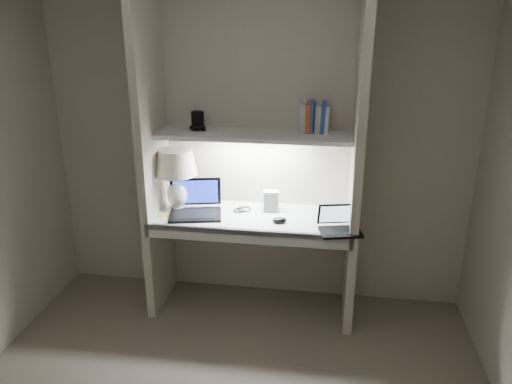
% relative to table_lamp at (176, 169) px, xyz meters
% --- Properties ---
extents(back_wall, '(3.20, 0.01, 2.50)m').
position_rel_table_lamp_xyz_m(back_wall, '(0.58, 0.22, 0.17)').
color(back_wall, beige).
rests_on(back_wall, floor).
extents(alcove_panel_left, '(0.06, 0.55, 2.50)m').
position_rel_table_lamp_xyz_m(alcove_panel_left, '(-0.15, -0.05, 0.17)').
color(alcove_panel_left, beige).
rests_on(alcove_panel_left, floor).
extents(alcove_panel_right, '(0.06, 0.55, 2.50)m').
position_rel_table_lamp_xyz_m(alcove_panel_right, '(1.31, -0.05, 0.17)').
color(alcove_panel_right, beige).
rests_on(alcove_panel_right, floor).
extents(desk, '(1.40, 0.55, 0.04)m').
position_rel_table_lamp_xyz_m(desk, '(0.58, -0.05, -0.33)').
color(desk, white).
rests_on(desk, alcove_panel_left).
extents(desk_apron, '(1.46, 0.03, 0.10)m').
position_rel_table_lamp_xyz_m(desk_apron, '(0.58, -0.31, -0.36)').
color(desk_apron, silver).
rests_on(desk_apron, desk).
extents(shelf, '(1.40, 0.36, 0.03)m').
position_rel_table_lamp_xyz_m(shelf, '(0.58, 0.04, 0.27)').
color(shelf, silver).
rests_on(shelf, back_wall).
extents(strip_light, '(0.60, 0.04, 0.02)m').
position_rel_table_lamp_xyz_m(strip_light, '(0.58, 0.04, 0.25)').
color(strip_light, white).
rests_on(strip_light, shelf).
extents(table_lamp, '(0.31, 0.31, 0.46)m').
position_rel_table_lamp_xyz_m(table_lamp, '(0.00, 0.00, 0.00)').
color(table_lamp, white).
rests_on(table_lamp, desk).
extents(laptop_main, '(0.44, 0.40, 0.25)m').
position_rel_table_lamp_xyz_m(laptop_main, '(0.16, -0.07, -0.26)').
color(laptop_main, black).
rests_on(laptop_main, desk).
extents(laptop_netbook, '(0.32, 0.29, 0.18)m').
position_rel_table_lamp_xyz_m(laptop_netbook, '(1.21, -0.24, -0.27)').
color(laptop_netbook, black).
rests_on(laptop_netbook, desk).
extents(speaker, '(0.12, 0.10, 0.16)m').
position_rel_table_lamp_xyz_m(speaker, '(0.70, 0.06, -0.23)').
color(speaker, silver).
rests_on(speaker, desk).
extents(mouse, '(0.12, 0.09, 0.04)m').
position_rel_table_lamp_xyz_m(mouse, '(0.79, -0.16, -0.29)').
color(mouse, black).
rests_on(mouse, desk).
extents(cable_coil, '(0.12, 0.12, 0.01)m').
position_rel_table_lamp_xyz_m(cable_coil, '(0.50, 0.04, -0.31)').
color(cable_coil, black).
rests_on(cable_coil, desk).
extents(sticky_note, '(0.11, 0.11, 0.00)m').
position_rel_table_lamp_xyz_m(sticky_note, '(-0.06, -0.16, -0.31)').
color(sticky_note, yellow).
rests_on(sticky_note, desk).
extents(book_row, '(0.21, 0.15, 0.22)m').
position_rel_table_lamp_xyz_m(book_row, '(1.00, 0.14, 0.39)').
color(book_row, silver).
rests_on(book_row, shelf).
extents(shelf_box, '(0.09, 0.07, 0.13)m').
position_rel_table_lamp_xyz_m(shelf_box, '(0.14, 0.14, 0.35)').
color(shelf_box, black).
rests_on(shelf_box, shelf).
extents(shelf_gadget, '(0.11, 0.09, 0.04)m').
position_rel_table_lamp_xyz_m(shelf_gadget, '(0.15, 0.07, 0.31)').
color(shelf_gadget, black).
rests_on(shelf_gadget, shelf).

